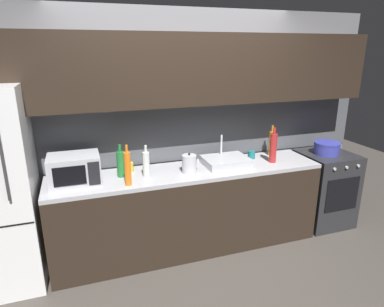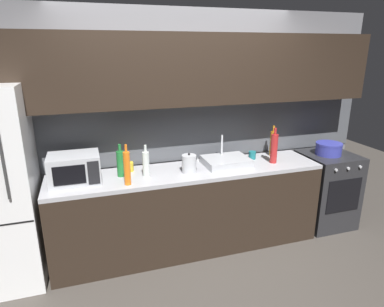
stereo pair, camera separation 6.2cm
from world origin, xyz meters
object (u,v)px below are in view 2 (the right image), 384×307
at_px(oven_range, 326,189).
at_px(wine_bottle_orange, 127,168).
at_px(wine_bottle_green, 121,163).
at_px(mug_teal, 252,155).
at_px(kettle, 189,164).
at_px(wine_bottle_red, 274,148).
at_px(microwave, 74,168).
at_px(wine_bottle_clear, 146,164).
at_px(wine_bottle_amber, 273,143).
at_px(mug_yellow, 129,167).
at_px(cooking_pot, 329,149).

relative_size(oven_range, wine_bottle_orange, 2.35).
height_order(wine_bottle_green, mug_teal, wine_bottle_green).
bearing_deg(kettle, wine_bottle_red, 0.39).
bearing_deg(oven_range, microwave, 179.61).
relative_size(wine_bottle_clear, wine_bottle_orange, 0.83).
bearing_deg(wine_bottle_clear, oven_range, 0.93).
xyz_separation_m(wine_bottle_red, wine_bottle_clear, (-1.40, 0.02, -0.03)).
height_order(wine_bottle_red, wine_bottle_clear, wine_bottle_red).
xyz_separation_m(wine_bottle_green, wine_bottle_amber, (1.76, 0.13, 0.02)).
height_order(wine_bottle_red, mug_teal, wine_bottle_red).
xyz_separation_m(mug_teal, mug_yellow, (-1.38, 0.03, 0.00)).
bearing_deg(mug_teal, oven_range, -7.92).
relative_size(oven_range, wine_bottle_green, 2.78).
relative_size(wine_bottle_clear, mug_teal, 3.64).
bearing_deg(wine_bottle_orange, microwave, 155.33).
distance_m(microwave, wine_bottle_clear, 0.66).
relative_size(wine_bottle_green, wine_bottle_amber, 0.91).
relative_size(kettle, wine_bottle_clear, 0.65).
relative_size(wine_bottle_clear, wine_bottle_amber, 0.89).
bearing_deg(wine_bottle_green, mug_yellow, 50.09).
height_order(kettle, wine_bottle_green, wine_bottle_green).
relative_size(wine_bottle_red, mug_teal, 4.44).
relative_size(microwave, kettle, 2.23).
bearing_deg(oven_range, wine_bottle_green, 178.91).
bearing_deg(mug_teal, wine_bottle_orange, -167.32).
relative_size(microwave, wine_bottle_green, 1.42).
xyz_separation_m(wine_bottle_amber, mug_teal, (-0.28, -0.04, -0.11)).
bearing_deg(wine_bottle_clear, wine_bottle_amber, 7.95).
bearing_deg(wine_bottle_orange, oven_range, 4.54).
height_order(wine_bottle_red, wine_bottle_amber, wine_bottle_red).
xyz_separation_m(kettle, mug_teal, (0.81, 0.19, -0.05)).
xyz_separation_m(oven_range, cooking_pot, (-0.03, 0.00, 0.52)).
distance_m(oven_range, wine_bottle_red, 1.01).
distance_m(oven_range, wine_bottle_amber, 0.92).
xyz_separation_m(wine_bottle_red, mug_teal, (-0.16, 0.19, -0.12)).
height_order(oven_range, wine_bottle_green, wine_bottle_green).
bearing_deg(oven_range, kettle, -178.05).
height_order(wine_bottle_green, cooking_pot, wine_bottle_green).
distance_m(oven_range, wine_bottle_green, 2.51).
relative_size(microwave, mug_teal, 5.25).
xyz_separation_m(microwave, mug_yellow, (0.52, 0.14, -0.09)).
bearing_deg(wine_bottle_orange, mug_teal, 12.68).
bearing_deg(mug_teal, wine_bottle_amber, 8.76).
bearing_deg(microwave, oven_range, -0.39).
height_order(wine_bottle_amber, mug_yellow, wine_bottle_amber).
bearing_deg(cooking_pot, microwave, 179.63).
xyz_separation_m(wine_bottle_orange, wine_bottle_amber, (1.73, 0.37, -0.01)).
distance_m(microwave, cooking_pot, 2.84).
height_order(wine_bottle_clear, mug_yellow, wine_bottle_clear).
bearing_deg(wine_bottle_clear, microwave, 175.19).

